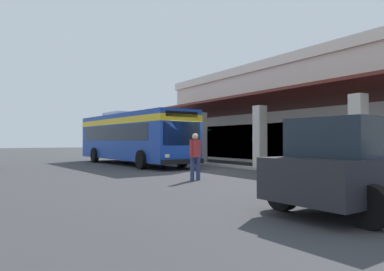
# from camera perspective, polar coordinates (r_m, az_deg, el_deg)

# --- Properties ---
(ground) EXTENTS (120.00, 120.00, 0.00)m
(ground) POSITION_cam_1_polar(r_m,az_deg,el_deg) (22.84, 18.08, -4.52)
(ground) COLOR #38383A
(curb_strip) EXTENTS (27.32, 0.50, 0.12)m
(curb_strip) POSITION_cam_1_polar(r_m,az_deg,el_deg) (21.08, 4.24, -4.71)
(curb_strip) COLOR #9E998E
(curb_strip) RESTS_ON ground
(plaza_building) EXTENTS (23.07, 15.53, 6.72)m
(plaza_building) POSITION_cam_1_polar(r_m,az_deg,el_deg) (27.86, 20.47, 3.10)
(plaza_building) COLOR beige
(plaza_building) RESTS_ON ground
(transit_bus) EXTENTS (11.36, 3.38, 3.34)m
(transit_bus) POSITION_cam_1_polar(r_m,az_deg,el_deg) (22.46, -9.65, 0.12)
(transit_bus) COLOR #193D9E
(transit_bus) RESTS_ON ground
(parked_suv_charcoal) EXTENTS (2.88, 4.90, 1.97)m
(parked_suv_charcoal) POSITION_cam_1_polar(r_m,az_deg,el_deg) (8.66, 26.21, -4.01)
(parked_suv_charcoal) COLOR #232328
(parked_suv_charcoal) RESTS_ON ground
(pedestrian) EXTENTS (0.47, 0.65, 1.78)m
(pedestrian) POSITION_cam_1_polar(r_m,az_deg,el_deg) (13.36, 0.52, -2.93)
(pedestrian) COLOR navy
(pedestrian) RESTS_ON ground
(potted_palm) EXTENTS (1.84, 1.77, 2.31)m
(potted_palm) POSITION_cam_1_polar(r_m,az_deg,el_deg) (24.73, 1.29, -2.86)
(potted_palm) COLOR gray
(potted_palm) RESTS_ON ground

